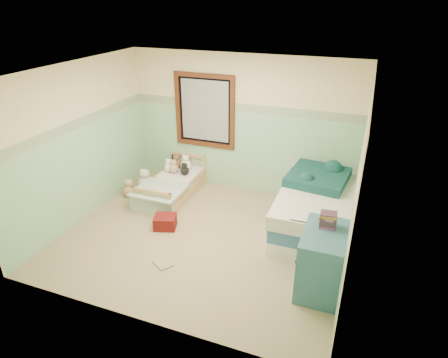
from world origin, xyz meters
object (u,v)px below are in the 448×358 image
at_px(red_pillow, 165,222).
at_px(twin_bed_frame, 314,220).
at_px(plush_floor_tan, 130,191).
at_px(floor_book, 163,264).
at_px(plush_floor_cream, 146,183).
at_px(toddler_bed_frame, 172,190).
at_px(dresser, 322,261).

bearing_deg(red_pillow, twin_bed_frame, 22.00).
xyz_separation_m(plush_floor_tan, floor_book, (1.53, -1.54, -0.10)).
bearing_deg(twin_bed_frame, plush_floor_tan, -176.74).
bearing_deg(plush_floor_cream, toddler_bed_frame, -0.18).
relative_size(plush_floor_cream, floor_book, 1.15).
distance_m(twin_bed_frame, red_pillow, 2.39).
xyz_separation_m(dresser, floor_book, (-2.08, -0.30, -0.40)).
height_order(dresser, red_pillow, dresser).
relative_size(toddler_bed_frame, plush_floor_cream, 5.20).
distance_m(toddler_bed_frame, twin_bed_frame, 2.63).
bearing_deg(floor_book, red_pillow, 146.98).
bearing_deg(plush_floor_cream, plush_floor_tan, -112.81).
relative_size(toddler_bed_frame, dresser, 1.82).
relative_size(plush_floor_cream, plush_floor_tan, 1.26).
distance_m(plush_floor_cream, dresser, 3.83).
bearing_deg(plush_floor_cream, floor_book, -53.36).
relative_size(twin_bed_frame, red_pillow, 6.21).
bearing_deg(red_pillow, floor_book, -63.76).
height_order(plush_floor_tan, dresser, dresser).
height_order(plush_floor_tan, twin_bed_frame, plush_floor_tan).
relative_size(plush_floor_cream, dresser, 0.35).
relative_size(toddler_bed_frame, floor_book, 5.99).
distance_m(dresser, floor_book, 2.14).
relative_size(plush_floor_tan, twin_bed_frame, 0.11).
relative_size(plush_floor_tan, floor_book, 0.92).
bearing_deg(red_pillow, plush_floor_tan, 147.70).
relative_size(dresser, floor_book, 3.29).
xyz_separation_m(twin_bed_frame, floor_book, (-1.80, -1.73, -0.10)).
relative_size(plush_floor_cream, red_pillow, 0.86).
xyz_separation_m(plush_floor_cream, red_pillow, (0.98, -1.03, -0.04)).
distance_m(plush_floor_cream, floor_book, 2.34).
relative_size(dresser, red_pillow, 2.46).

